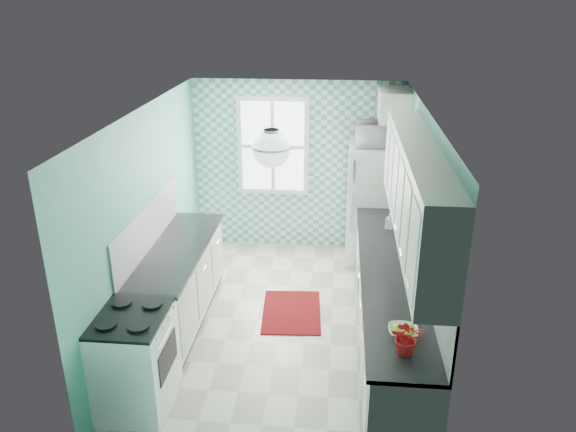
# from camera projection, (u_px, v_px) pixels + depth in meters

# --- Properties ---
(floor) EXTENTS (3.00, 4.40, 0.02)m
(floor) POSITION_uv_depth(u_px,v_px,m) (282.00, 322.00, 6.65)
(floor) COLOR beige
(floor) RESTS_ON ground
(ceiling) EXTENTS (3.00, 4.40, 0.02)m
(ceiling) POSITION_uv_depth(u_px,v_px,m) (281.00, 110.00, 5.71)
(ceiling) COLOR white
(ceiling) RESTS_ON wall_back
(wall_back) EXTENTS (3.00, 0.02, 2.50)m
(wall_back) POSITION_uv_depth(u_px,v_px,m) (297.00, 166.00, 8.22)
(wall_back) COLOR #52A794
(wall_back) RESTS_ON floor
(wall_front) EXTENTS (3.00, 0.02, 2.50)m
(wall_front) POSITION_uv_depth(u_px,v_px,m) (250.00, 340.00, 4.14)
(wall_front) COLOR #52A794
(wall_front) RESTS_ON floor
(wall_left) EXTENTS (0.02, 4.40, 2.50)m
(wall_left) POSITION_uv_depth(u_px,v_px,m) (148.00, 219.00, 6.31)
(wall_left) COLOR #52A794
(wall_left) RESTS_ON floor
(wall_right) EXTENTS (0.02, 4.40, 2.50)m
(wall_right) POSITION_uv_depth(u_px,v_px,m) (420.00, 229.00, 6.05)
(wall_right) COLOR #52A794
(wall_right) RESTS_ON floor
(accent_wall) EXTENTS (3.00, 0.01, 2.50)m
(accent_wall) POSITION_uv_depth(u_px,v_px,m) (297.00, 166.00, 8.20)
(accent_wall) COLOR #55A8A3
(accent_wall) RESTS_ON wall_back
(window) EXTENTS (1.04, 0.05, 1.44)m
(window) POSITION_uv_depth(u_px,v_px,m) (273.00, 146.00, 8.09)
(window) COLOR white
(window) RESTS_ON wall_back
(backsplash_right) EXTENTS (0.02, 3.60, 0.51)m
(backsplash_right) POSITION_uv_depth(u_px,v_px,m) (423.00, 250.00, 5.70)
(backsplash_right) COLOR white
(backsplash_right) RESTS_ON wall_right
(backsplash_left) EXTENTS (0.02, 2.15, 0.51)m
(backsplash_left) POSITION_uv_depth(u_px,v_px,m) (148.00, 227.00, 6.26)
(backsplash_left) COLOR white
(backsplash_left) RESTS_ON wall_left
(upper_cabinets_right) EXTENTS (0.33, 3.20, 0.90)m
(upper_cabinets_right) POSITION_uv_depth(u_px,v_px,m) (416.00, 190.00, 5.27)
(upper_cabinets_right) COLOR silver
(upper_cabinets_right) RESTS_ON wall_right
(upper_cabinet_fridge) EXTENTS (0.40, 0.74, 0.40)m
(upper_cabinet_fridge) POSITION_uv_depth(u_px,v_px,m) (394.00, 104.00, 7.38)
(upper_cabinet_fridge) COLOR silver
(upper_cabinet_fridge) RESTS_ON wall_right
(ceiling_light) EXTENTS (0.34, 0.34, 0.35)m
(ceiling_light) POSITION_uv_depth(u_px,v_px,m) (271.00, 149.00, 5.04)
(ceiling_light) COLOR silver
(ceiling_light) RESTS_ON ceiling
(base_cabinets_right) EXTENTS (0.60, 3.60, 0.90)m
(base_cabinets_right) POSITION_uv_depth(u_px,v_px,m) (389.00, 312.00, 6.01)
(base_cabinets_right) COLOR white
(base_cabinets_right) RESTS_ON floor
(countertop_right) EXTENTS (0.63, 3.60, 0.04)m
(countertop_right) POSITION_uv_depth(u_px,v_px,m) (391.00, 273.00, 5.83)
(countertop_right) COLOR black
(countertop_right) RESTS_ON base_cabinets_right
(base_cabinets_left) EXTENTS (0.60, 2.15, 0.90)m
(base_cabinets_left) POSITION_uv_depth(u_px,v_px,m) (178.00, 286.00, 6.52)
(base_cabinets_left) COLOR white
(base_cabinets_left) RESTS_ON floor
(countertop_left) EXTENTS (0.63, 2.15, 0.04)m
(countertop_left) POSITION_uv_depth(u_px,v_px,m) (177.00, 250.00, 6.34)
(countertop_left) COLOR black
(countertop_left) RESTS_ON base_cabinets_left
(fridge) EXTENTS (0.74, 0.73, 1.69)m
(fridge) POSITION_uv_depth(u_px,v_px,m) (373.00, 204.00, 7.89)
(fridge) COLOR white
(fridge) RESTS_ON floor
(stove) EXTENTS (0.62, 0.78, 0.94)m
(stove) POSITION_uv_depth(u_px,v_px,m) (135.00, 359.00, 5.17)
(stove) COLOR white
(stove) RESTS_ON floor
(sink) EXTENTS (0.48, 0.40, 0.53)m
(sink) POSITION_uv_depth(u_px,v_px,m) (387.00, 237.00, 6.63)
(sink) COLOR silver
(sink) RESTS_ON countertop_right
(rug) EXTENTS (0.76, 1.04, 0.02)m
(rug) POSITION_uv_depth(u_px,v_px,m) (292.00, 312.00, 6.83)
(rug) COLOR #671105
(rug) RESTS_ON floor
(dish_towel) EXTENTS (0.10, 0.26, 0.40)m
(dish_towel) POSITION_uv_depth(u_px,v_px,m) (358.00, 276.00, 6.70)
(dish_towel) COLOR #4BA7A2
(dish_towel) RESTS_ON base_cabinets_right
(fruit_bowl) EXTENTS (0.25, 0.25, 0.06)m
(fruit_bowl) POSITION_uv_depth(u_px,v_px,m) (403.00, 331.00, 4.73)
(fruit_bowl) COLOR white
(fruit_bowl) RESTS_ON countertop_right
(potted_plant) EXTENTS (0.27, 0.23, 0.29)m
(potted_plant) POSITION_uv_depth(u_px,v_px,m) (407.00, 338.00, 4.45)
(potted_plant) COLOR #AE0C28
(potted_plant) RESTS_ON countertop_right
(soap_bottle) EXTENTS (0.12, 0.12, 0.20)m
(soap_bottle) POSITION_uv_depth(u_px,v_px,m) (390.00, 221.00, 6.83)
(soap_bottle) COLOR silver
(soap_bottle) RESTS_ON countertop_right
(microwave) EXTENTS (0.59, 0.41, 0.33)m
(microwave) POSITION_uv_depth(u_px,v_px,m) (377.00, 134.00, 7.52)
(microwave) COLOR silver
(microwave) RESTS_ON fridge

